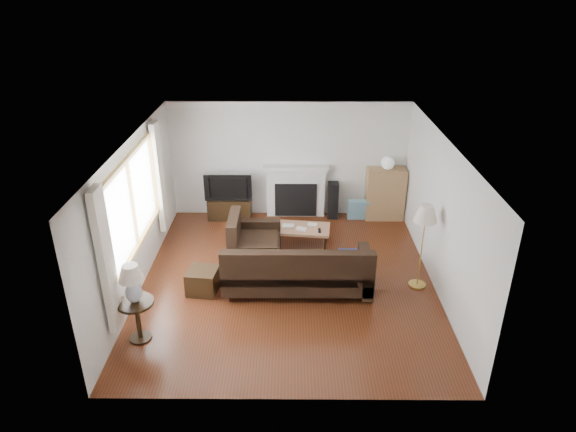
{
  "coord_description": "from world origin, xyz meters",
  "views": [
    {
      "loc": [
        0.06,
        -7.57,
        4.89
      ],
      "look_at": [
        0.0,
        0.3,
        1.1
      ],
      "focal_mm": 32.0,
      "sensor_mm": 36.0,
      "label": 1
    }
  ],
  "objects_px": {
    "bookshelf": "(385,194)",
    "floor_lamp": "(422,247)",
    "side_table": "(138,320)",
    "coffee_table": "(301,237)",
    "sectional_sofa": "(297,267)",
    "tv_stand": "(230,208)"
  },
  "relations": [
    {
      "from": "side_table",
      "to": "floor_lamp",
      "type": "bearing_deg",
      "value": 18.27
    },
    {
      "from": "sectional_sofa",
      "to": "side_table",
      "type": "distance_m",
      "value": 2.66
    },
    {
      "from": "bookshelf",
      "to": "floor_lamp",
      "type": "relative_size",
      "value": 0.75
    },
    {
      "from": "tv_stand",
      "to": "side_table",
      "type": "distance_m",
      "value": 4.17
    },
    {
      "from": "floor_lamp",
      "to": "bookshelf",
      "type": "bearing_deg",
      "value": 93.42
    },
    {
      "from": "sectional_sofa",
      "to": "coffee_table",
      "type": "relative_size",
      "value": 2.44
    },
    {
      "from": "tv_stand",
      "to": "side_table",
      "type": "xyz_separation_m",
      "value": [
        -0.87,
        -4.08,
        0.1
      ]
    },
    {
      "from": "tv_stand",
      "to": "coffee_table",
      "type": "xyz_separation_m",
      "value": [
        1.52,
        -1.29,
        -0.02
      ]
    },
    {
      "from": "bookshelf",
      "to": "side_table",
      "type": "distance_m",
      "value": 5.89
    },
    {
      "from": "tv_stand",
      "to": "bookshelf",
      "type": "bearing_deg",
      "value": 0.44
    },
    {
      "from": "tv_stand",
      "to": "coffee_table",
      "type": "height_order",
      "value": "tv_stand"
    },
    {
      "from": "coffee_table",
      "to": "side_table",
      "type": "bearing_deg",
      "value": -124.3
    },
    {
      "from": "bookshelf",
      "to": "coffee_table",
      "type": "xyz_separation_m",
      "value": [
        -1.82,
        -1.32,
        -0.35
      ]
    },
    {
      "from": "bookshelf",
      "to": "sectional_sofa",
      "type": "xyz_separation_m",
      "value": [
        -1.9,
        -2.79,
        -0.13
      ]
    },
    {
      "from": "side_table",
      "to": "coffee_table",
      "type": "bearing_deg",
      "value": 49.33
    },
    {
      "from": "sectional_sofa",
      "to": "tv_stand",
      "type": "bearing_deg",
      "value": 117.5
    },
    {
      "from": "bookshelf",
      "to": "floor_lamp",
      "type": "xyz_separation_m",
      "value": [
        0.16,
        -2.66,
        0.19
      ]
    },
    {
      "from": "bookshelf",
      "to": "floor_lamp",
      "type": "height_order",
      "value": "floor_lamp"
    },
    {
      "from": "sectional_sofa",
      "to": "coffee_table",
      "type": "height_order",
      "value": "sectional_sofa"
    },
    {
      "from": "coffee_table",
      "to": "side_table",
      "type": "height_order",
      "value": "side_table"
    },
    {
      "from": "coffee_table",
      "to": "side_table",
      "type": "relative_size",
      "value": 1.67
    },
    {
      "from": "bookshelf",
      "to": "side_table",
      "type": "xyz_separation_m",
      "value": [
        -4.21,
        -4.11,
        -0.24
      ]
    }
  ]
}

